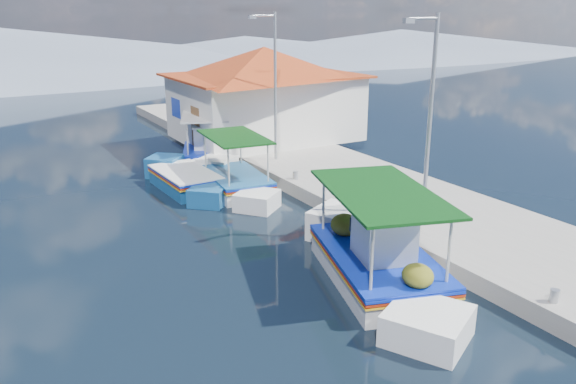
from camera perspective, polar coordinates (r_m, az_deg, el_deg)
ground at (r=13.58m, az=4.26°, el=-11.30°), size 160.00×160.00×0.00m
quay at (r=21.19m, az=8.41°, el=0.14°), size 5.00×44.00×0.50m
bollards at (r=19.30m, az=4.93°, el=-0.25°), size 0.20×17.20×0.30m
main_caique at (r=14.75m, az=8.64°, el=-6.78°), size 3.87×7.68×2.65m
caique_green_canopy at (r=21.75m, az=-5.31°, el=1.00°), size 2.30×6.32×2.37m
caique_blue_hull at (r=22.30m, az=-10.22°, el=1.04°), size 1.92×6.02×1.07m
caique_far at (r=26.30m, az=-8.16°, el=4.02°), size 3.63×6.24×2.36m
harbor_building at (r=28.21m, az=-2.35°, el=9.94°), size 10.49×10.49×4.40m
lamp_post_near at (r=16.53m, az=13.76°, el=7.72°), size 1.21×0.14×6.00m
lamp_post_far at (r=23.79m, az=-1.48°, el=11.12°), size 1.21×0.14×6.00m
mountain_ridge at (r=67.25m, az=-18.99°, el=12.89°), size 171.40×96.00×5.50m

